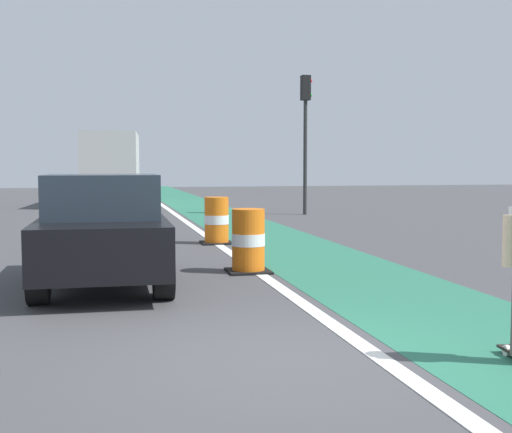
{
  "coord_description": "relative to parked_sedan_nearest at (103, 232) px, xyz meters",
  "views": [
    {
      "loc": [
        -1.64,
        -6.09,
        1.84
      ],
      "look_at": [
        0.48,
        3.35,
        1.1
      ],
      "focal_mm": 47.43,
      "sensor_mm": 36.0,
      "label": 1
    }
  ],
  "objects": [
    {
      "name": "traffic_light_corner",
      "position": [
        7.28,
        13.56,
        2.67
      ],
      "size": [
        0.41,
        0.32,
        5.1
      ],
      "color": "#2D2D2D",
      "rests_on": "ground"
    },
    {
      "name": "lane_divider_stripe",
      "position": [
        2.58,
        7.66,
        -0.83
      ],
      "size": [
        0.2,
        80.0,
        0.01
      ],
      "primitive_type": "cube",
      "color": "silver",
      "rests_on": "ground"
    },
    {
      "name": "traffic_barrel_mid",
      "position": [
        2.58,
        5.11,
        -0.3
      ],
      "size": [
        0.73,
        0.73,
        1.09
      ],
      "color": "orange",
      "rests_on": "ground"
    },
    {
      "name": "ground_plane",
      "position": [
        1.68,
        -4.34,
        -0.83
      ],
      "size": [
        100.0,
        100.0,
        0.0
      ],
      "primitive_type": "plane",
      "color": "#424244"
    },
    {
      "name": "delivery_truck_down_block",
      "position": [
        0.42,
        21.35,
        1.01
      ],
      "size": [
        2.82,
        7.74,
        3.23
      ],
      "color": "beige",
      "rests_on": "ground"
    },
    {
      "name": "traffic_barrel_front",
      "position": [
        2.43,
        0.81,
        -0.3
      ],
      "size": [
        0.73,
        0.73,
        1.09
      ],
      "color": "orange",
      "rests_on": "ground"
    },
    {
      "name": "bike_lane_strip",
      "position": [
        4.08,
        7.66,
        -0.83
      ],
      "size": [
        2.5,
        80.0,
        0.01
      ],
      "primitive_type": "cube",
      "color": "#286B51",
      "rests_on": "ground"
    },
    {
      "name": "parked_sedan_nearest",
      "position": [
        0.0,
        0.0,
        0.0
      ],
      "size": [
        1.96,
        4.12,
        1.7
      ],
      "color": "black",
      "rests_on": "ground"
    }
  ]
}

